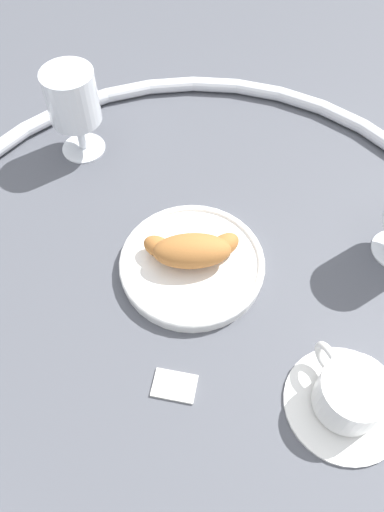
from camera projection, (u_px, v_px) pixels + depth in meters
name	position (u px, v px, depth m)	size (l,w,h in m)	color
ground_plane	(198.00, 276.00, 0.67)	(2.20, 2.20, 0.00)	#4C4F56
table_chrome_rim	(198.00, 271.00, 0.66)	(0.80, 0.80, 0.02)	silver
pastry_plate	(192.00, 264.00, 0.66)	(0.19, 0.19, 0.02)	white
croissant_large	(192.00, 250.00, 0.64)	(0.13, 0.08, 0.04)	#AD6B33
coffee_cup_near	(348.00, 396.00, 0.55)	(0.14, 0.14, 0.06)	white
juice_glass_right	(72.00, 99.00, 0.72)	(0.08, 0.08, 0.14)	white
sugar_packet	(174.00, 385.00, 0.58)	(0.05, 0.03, 0.01)	white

